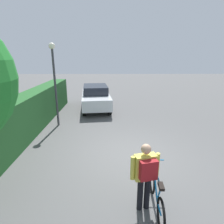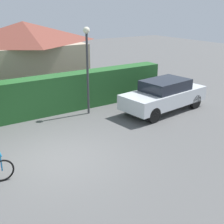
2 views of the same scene
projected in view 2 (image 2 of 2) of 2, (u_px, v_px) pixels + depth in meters
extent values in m
plane|color=#505050|center=(59.00, 159.00, 9.79)|extent=(60.00, 60.00, 0.00)
cube|color=#245727|center=(17.00, 100.00, 12.87)|extent=(15.01, 0.90, 1.72)
cube|color=tan|center=(27.00, 67.00, 17.32)|extent=(6.15, 4.00, 2.64)
pyramid|color=brown|center=(23.00, 33.00, 16.67)|extent=(6.45, 4.20, 1.22)
cube|color=silver|center=(164.00, 97.00, 13.96)|extent=(4.47, 2.17, 0.66)
cube|color=#1E232D|center=(165.00, 85.00, 13.81)|extent=(2.29, 1.71, 0.49)
cylinder|color=black|center=(171.00, 95.00, 15.49)|extent=(0.69, 0.26, 0.67)
cylinder|color=black|center=(195.00, 102.00, 14.42)|extent=(0.69, 0.26, 0.67)
cylinder|color=black|center=(130.00, 106.00, 13.72)|extent=(0.69, 0.26, 0.67)
cylinder|color=black|center=(154.00, 115.00, 12.65)|extent=(0.69, 0.26, 0.67)
torus|color=black|center=(2.00, 171.00, 8.45)|extent=(0.67, 0.09, 0.67)
cylinder|color=#1972B2|center=(1.00, 162.00, 8.36)|extent=(0.04, 0.04, 0.53)
cylinder|color=#1972B2|center=(0.00, 153.00, 8.26)|extent=(0.05, 0.50, 0.03)
cylinder|color=#38383D|center=(88.00, 75.00, 13.26)|extent=(0.10, 0.10, 3.59)
sphere|color=#F2EDCC|center=(86.00, 30.00, 12.61)|extent=(0.28, 0.28, 0.28)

